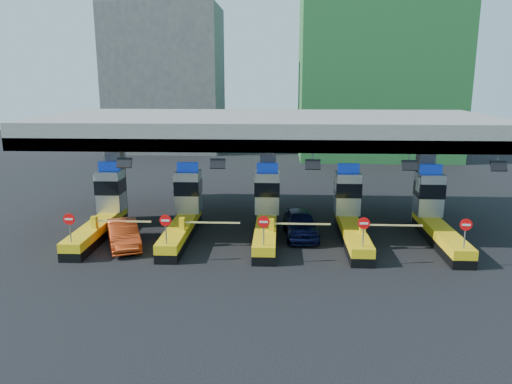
{
  "coord_description": "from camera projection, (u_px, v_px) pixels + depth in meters",
  "views": [
    {
      "loc": [
        0.83,
        -28.7,
        9.35
      ],
      "look_at": [
        -0.62,
        0.0,
        2.72
      ],
      "focal_mm": 35.0,
      "sensor_mm": 36.0,
      "label": 1
    }
  ],
  "objects": [
    {
      "name": "toll_lane_right",
      "position": [
        350.0,
        214.0,
        29.79
      ],
      "size": [
        4.43,
        8.0,
        4.16
      ],
      "color": "black",
      "rests_on": "ground"
    },
    {
      "name": "toll_lane_center",
      "position": [
        267.0,
        212.0,
        30.03
      ],
      "size": [
        4.43,
        8.0,
        4.16
      ],
      "color": "black",
      "rests_on": "ground"
    },
    {
      "name": "bg_building_concrete",
      "position": [
        166.0,
        80.0,
        63.77
      ],
      "size": [
        14.0,
        10.0,
        18.0
      ],
      "primitive_type": "cube",
      "color": "#4C4C49",
      "rests_on": "ground"
    },
    {
      "name": "van",
      "position": [
        301.0,
        224.0,
        29.8
      ],
      "size": [
        2.25,
        4.85,
        1.61
      ],
      "primitive_type": "imported",
      "rotation": [
        0.0,
        0.0,
        0.07
      ],
      "color": "black",
      "rests_on": "ground"
    },
    {
      "name": "toll_lane_far_left",
      "position": [
        104.0,
        210.0,
        30.52
      ],
      "size": [
        4.43,
        8.0,
        4.16
      ],
      "color": "black",
      "rests_on": "ground"
    },
    {
      "name": "toll_lane_left",
      "position": [
        184.0,
        211.0,
        30.28
      ],
      "size": [
        4.43,
        8.0,
        4.16
      ],
      "color": "black",
      "rests_on": "ground"
    },
    {
      "name": "toll_canopy",
      "position": [
        268.0,
        129.0,
        31.49
      ],
      "size": [
        28.0,
        12.09,
        7.0
      ],
      "color": "slate",
      "rests_on": "ground"
    },
    {
      "name": "bg_building_scaffold",
      "position": [
        379.0,
        36.0,
        57.48
      ],
      "size": [
        18.0,
        12.0,
        28.0
      ],
      "primitive_type": "cube",
      "color": "#1E5926",
      "rests_on": "ground"
    },
    {
      "name": "ground",
      "position": [
        266.0,
        236.0,
        30.08
      ],
      "size": [
        120.0,
        120.0,
        0.0
      ],
      "primitive_type": "plane",
      "color": "black",
      "rests_on": "ground"
    },
    {
      "name": "red_car",
      "position": [
        123.0,
        234.0,
        28.06
      ],
      "size": [
        3.16,
        4.7,
        1.47
      ],
      "primitive_type": "imported",
      "rotation": [
        0.0,
        0.0,
        0.4
      ],
      "color": "#A02C0C",
      "rests_on": "ground"
    },
    {
      "name": "toll_lane_far_right",
      "position": [
        435.0,
        215.0,
        29.54
      ],
      "size": [
        4.43,
        8.0,
        4.16
      ],
      "color": "black",
      "rests_on": "ground"
    }
  ]
}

